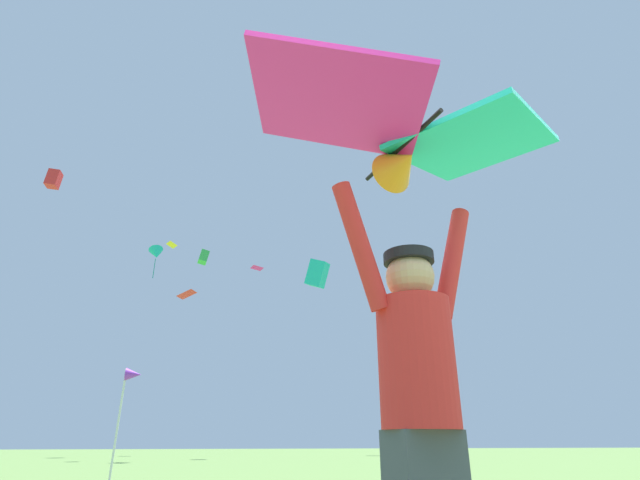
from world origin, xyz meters
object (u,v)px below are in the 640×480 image
Objects in this scene: kite_flyer_person at (420,400)px; distant_kite_teal_far_center at (317,274)px; distant_kite_teal_mid_right at (385,323)px; distant_kite_red_overhead_distant at (186,294)px; distant_kite_green_low_left at (204,257)px; distant_kite_magenta_low_right at (257,267)px; marker_flag at (131,383)px; held_stunt_kite at (408,134)px; distant_kite_yellow_high_left at (172,244)px; distant_kite_teal_high_right at (156,254)px; distant_kite_red_mid_left at (54,179)px.

distant_kite_teal_far_center is (1.57, 9.14, 3.76)m from kite_flyer_person.
distant_kite_teal_mid_right is 15.56m from distant_kite_red_overhead_distant.
distant_kite_magenta_low_right is at bearing -65.22° from distant_kite_green_low_left.
marker_flag is (-3.89, -1.20, -2.89)m from distant_kite_teal_far_center.
held_stunt_kite is at bearing -93.13° from distant_kite_magenta_low_right.
distant_kite_green_low_left is at bearing 165.18° from distant_kite_teal_mid_right.
distant_kite_yellow_high_left is at bearing 108.86° from distant_kite_teal_far_center.
kite_flyer_person is at bearing -99.71° from distant_kite_teal_far_center.
distant_kite_teal_far_center is 23.65m from distant_kite_teal_high_right.
distant_kite_magenta_low_right is at bearing 15.77° from distant_kite_yellow_high_left.
distant_kite_red_mid_left reaches higher than marker_flag.
distant_kite_magenta_low_right reaches higher than distant_kite_teal_mid_right.
marker_flag is at bearing 106.34° from kite_flyer_person.
distant_kite_teal_far_center is 0.66× the size of distant_kite_green_low_left.
distant_kite_red_mid_left reaches higher than distant_kite_teal_high_right.
distant_kite_red_overhead_distant reaches higher than held_stunt_kite.
distant_kite_red_mid_left is at bearing -135.24° from distant_kite_green_low_left.
distant_kite_green_low_left is (0.28, 11.37, 6.22)m from distant_kite_red_overhead_distant.
distant_kite_red_overhead_distant is (-13.36, -7.91, -0.98)m from distant_kite_teal_mid_right.
distant_kite_teal_mid_right is 1.10× the size of distant_kite_magenta_low_right.
distant_kite_teal_mid_right is (11.00, 29.76, 6.29)m from held_stunt_kite.
distant_kite_red_overhead_distant is (-2.36, 21.85, 5.31)m from held_stunt_kite.
distant_kite_magenta_low_right is (-9.60, -4.08, 2.04)m from distant_kite_teal_mid_right.
held_stunt_kite is 32.35m from distant_kite_teal_mid_right.
distant_kite_teal_high_right reaches higher than marker_flag.
distant_kite_red_overhead_distant is (-2.34, 21.77, 6.64)m from kite_flyer_person.
distant_kite_yellow_high_left is (-4.99, -1.41, 0.50)m from distant_kite_magenta_low_right.
distant_kite_yellow_high_left reaches higher than distant_kite_teal_mid_right.
distant_kite_red_overhead_distant is (-3.91, 12.63, 2.88)m from distant_kite_teal_far_center.
distant_kite_green_low_left reaches higher than distant_kite_magenta_low_right.
distant_kite_magenta_low_right reaches higher than kite_flyer_person.
distant_kite_teal_mid_right is at bearing -14.82° from distant_kite_green_low_left.
distant_kite_red_overhead_distant is at bearing -19.36° from distant_kite_red_mid_left.
marker_flag is at bearing -85.62° from distant_kite_yellow_high_left.
distant_kite_teal_mid_right is 0.95× the size of distant_kite_red_overhead_distant.
distant_kite_teal_far_center is 0.38× the size of marker_flag.
distant_kite_teal_mid_right reaches higher than distant_kite_teal_far_center.
distant_kite_teal_far_center is at bearing 80.46° from held_stunt_kite.
distant_kite_green_low_left is (-2.08, 33.23, 11.53)m from held_stunt_kite.
distant_kite_red_mid_left is 0.51× the size of marker_flag.
distant_kite_teal_mid_right is 15.80m from distant_kite_yellow_high_left.
distant_kite_red_overhead_distant is at bearing 96.17° from held_stunt_kite.
distant_kite_red_mid_left is 1.14× the size of distant_kite_magenta_low_right.
distant_kite_red_mid_left is 8.10m from distant_kite_teal_high_right.
held_stunt_kite is at bearing -78.26° from kite_flyer_person.
distant_kite_teal_mid_right is at bearing 69.63° from kite_flyer_person.
kite_flyer_person is 1.04× the size of held_stunt_kite.
distant_kite_red_mid_left is 1.78× the size of distant_kite_yellow_high_left.
distant_kite_red_mid_left is (-10.61, 24.68, 13.79)m from kite_flyer_person.
distant_kite_teal_far_center is 5.00m from marker_flag.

